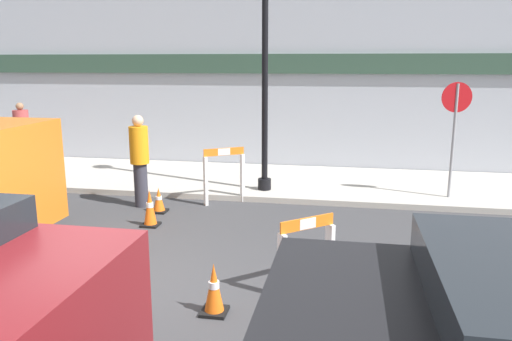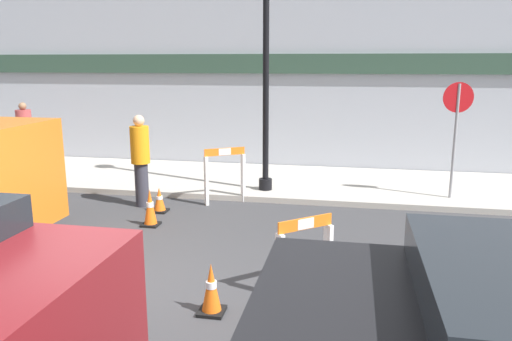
# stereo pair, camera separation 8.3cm
# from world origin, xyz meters

# --- Properties ---
(ground_plane) EXTENTS (60.00, 60.00, 0.00)m
(ground_plane) POSITION_xyz_m (0.00, 0.00, 0.00)
(ground_plane) COLOR #38383A
(sidewalk_slab) EXTENTS (18.00, 3.35, 0.12)m
(sidewalk_slab) POSITION_xyz_m (0.00, 6.18, 0.06)
(sidewalk_slab) COLOR #ADA89E
(sidewalk_slab) RESTS_ON ground_plane
(storefront_facade) EXTENTS (18.00, 0.22, 5.50)m
(storefront_facade) POSITION_xyz_m (0.00, 7.93, 2.75)
(storefront_facade) COLOR #A3A8B2
(storefront_facade) RESTS_ON ground_plane
(streetlamp_post) EXTENTS (0.44, 0.44, 5.46)m
(streetlamp_post) POSITION_xyz_m (0.93, 5.14, 3.62)
(streetlamp_post) COLOR black
(streetlamp_post) RESTS_ON sidewalk_slab
(stop_sign) EXTENTS (0.60, 0.11, 2.34)m
(stop_sign) POSITION_xyz_m (4.78, 5.22, 1.69)
(stop_sign) COLOR gray
(stop_sign) RESTS_ON sidewalk_slab
(barricade_0) EXTENTS (0.69, 0.62, 0.96)m
(barricade_0) POSITION_xyz_m (2.22, 0.65, 0.52)
(barricade_0) COLOR white
(barricade_0) RESTS_ON ground_plane
(barricade_1) EXTENTS (0.79, 0.57, 1.15)m
(barricade_1) POSITION_xyz_m (0.23, 4.35, 0.62)
(barricade_1) COLOR white
(barricade_1) RESTS_ON ground_plane
(traffic_cone_0) EXTENTS (0.30, 0.30, 0.67)m
(traffic_cone_0) POSITION_xyz_m (-0.71, 2.68, 0.33)
(traffic_cone_0) COLOR black
(traffic_cone_0) RESTS_ON ground_plane
(traffic_cone_1) EXTENTS (0.30, 0.30, 0.61)m
(traffic_cone_1) POSITION_xyz_m (1.23, -0.16, 0.29)
(traffic_cone_1) COLOR black
(traffic_cone_1) RESTS_ON ground_plane
(traffic_cone_2) EXTENTS (0.30, 0.30, 0.49)m
(traffic_cone_2) POSITION_xyz_m (-0.86, 3.50, 0.23)
(traffic_cone_2) COLOR black
(traffic_cone_2) RESTS_ON ground_plane
(person_worker) EXTENTS (0.50, 0.50, 1.84)m
(person_worker) POSITION_xyz_m (-1.36, 3.83, 0.99)
(person_worker) COLOR #33333D
(person_worker) RESTS_ON ground_plane
(person_pedestrian) EXTENTS (0.51, 0.51, 1.70)m
(person_pedestrian) POSITION_xyz_m (-5.72, 6.38, 1.02)
(person_pedestrian) COLOR #33333D
(person_pedestrian) RESTS_ON sidewalk_slab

